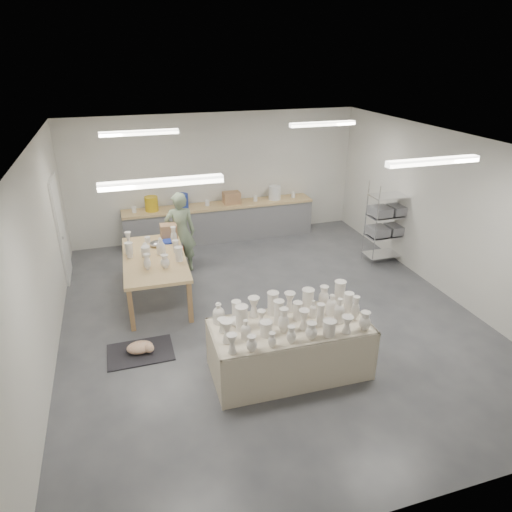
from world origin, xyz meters
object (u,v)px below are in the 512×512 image
object	(u,v)px
potter	(180,232)
red_stool	(180,251)
drying_table	(290,345)
work_table	(156,255)

from	to	relation	value
potter	red_stool	bearing A→B (deg)	-86.00
drying_table	red_stool	world-z (taller)	drying_table
drying_table	potter	xyz separation A→B (m)	(-0.96, 3.83, 0.41)
red_stool	work_table	bearing A→B (deg)	-116.56
work_table	red_stool	distance (m)	1.45
work_table	red_stool	world-z (taller)	work_table
work_table	potter	xyz separation A→B (m)	(0.60, 0.94, 0.02)
drying_table	potter	world-z (taller)	potter
potter	red_stool	world-z (taller)	potter
drying_table	work_table	world-z (taller)	work_table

